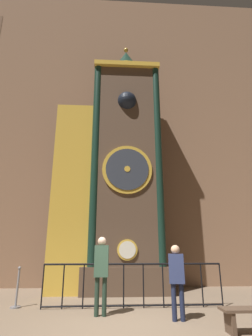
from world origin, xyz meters
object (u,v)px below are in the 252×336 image
clock_tower (113,172)px  stanchion_post (17,294)px  visitor_far (177,274)px  visitor_near (101,267)px

clock_tower → stanchion_post: clock_tower is taller
visitor_far → stanchion_post: visitor_far is taller
visitor_far → stanchion_post: size_ratio=1.54×
clock_tower → visitor_far: size_ratio=6.52×
visitor_near → stanchion_post: size_ratio=1.73×
stanchion_post → visitor_near: bearing=-24.5°
clock_tower → visitor_far: 5.23m
visitor_far → stanchion_post: (-4.02, 1.55, -0.62)m
visitor_near → visitor_far: bearing=-14.4°
visitor_far → stanchion_post: 4.35m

